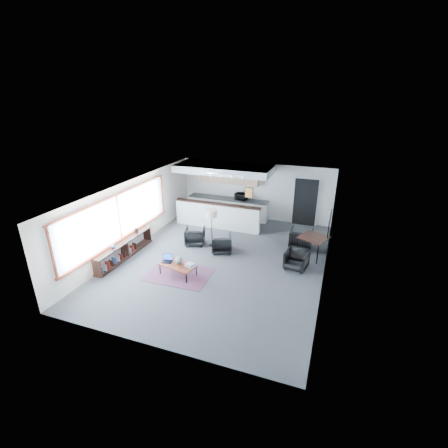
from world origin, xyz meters
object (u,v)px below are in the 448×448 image
(laptop, at_px, (168,259))
(ceramic_pot, at_px, (179,261))
(coffee_table, at_px, (178,265))
(armchair_right, at_px, (221,242))
(book_stack, at_px, (190,265))
(dining_chair_near, at_px, (296,260))
(dining_chair_far, at_px, (301,240))
(floor_lamp, at_px, (211,215))
(dining_table, at_px, (314,239))
(microwave, at_px, (241,196))
(armchair_left, at_px, (195,235))

(laptop, relative_size, ceramic_pot, 1.46)
(coffee_table, distance_m, armchair_right, 2.18)
(coffee_table, height_order, laptop, laptop)
(ceramic_pot, height_order, book_stack, ceramic_pot)
(dining_chair_near, relative_size, dining_chair_far, 0.88)
(laptop, bearing_deg, ceramic_pot, -17.86)
(ceramic_pot, relative_size, floor_lamp, 0.18)
(armchair_right, relative_size, dining_table, 0.62)
(laptop, relative_size, armchair_right, 0.51)
(armchair_right, distance_m, dining_chair_far, 3.03)
(laptop, xyz_separation_m, book_stack, (0.84, -0.04, -0.02))
(book_stack, distance_m, dining_chair_far, 4.49)
(ceramic_pot, height_order, dining_chair_far, dining_chair_far)
(dining_table, distance_m, dining_chair_far, 0.79)
(dining_chair_near, bearing_deg, floor_lamp, 176.53)
(floor_lamp, relative_size, dining_chair_near, 2.34)
(coffee_table, bearing_deg, armchair_right, 81.45)
(coffee_table, distance_m, ceramic_pot, 0.16)
(ceramic_pot, xyz_separation_m, book_stack, (0.39, 0.01, -0.08))
(ceramic_pot, bearing_deg, microwave, 86.33)
(book_stack, xyz_separation_m, dining_chair_near, (3.12, 1.67, -0.11))
(dining_table, bearing_deg, laptop, -147.88)
(laptop, bearing_deg, dining_table, 20.79)
(dining_table, xyz_separation_m, microwave, (-3.57, 2.73, 0.42))
(armchair_right, height_order, dining_chair_near, armchair_right)
(laptop, distance_m, microwave, 5.58)
(dining_table, relative_size, microwave, 2.17)
(dining_chair_near, xyz_separation_m, dining_chair_far, (-0.07, 1.63, 0.04))
(dining_chair_far, bearing_deg, armchair_right, 24.77)
(book_stack, bearing_deg, microwave, 90.38)
(coffee_table, bearing_deg, microwave, 97.13)
(floor_lamp, bearing_deg, microwave, 86.63)
(floor_lamp, xyz_separation_m, dining_chair_near, (3.34, -0.71, -0.96))
(book_stack, relative_size, floor_lamp, 0.25)
(dining_chair_near, bearing_deg, armchair_right, -178.27)
(armchair_left, height_order, armchair_right, armchair_left)
(ceramic_pot, xyz_separation_m, dining_chair_near, (3.51, 1.68, -0.20))
(armchair_left, bearing_deg, laptop, 74.01)
(armchair_left, bearing_deg, microwave, -121.56)
(coffee_table, xyz_separation_m, floor_lamp, (0.20, 2.43, 0.92))
(ceramic_pot, height_order, dining_table, dining_table)
(coffee_table, xyz_separation_m, book_stack, (0.42, 0.05, 0.07))
(dining_table, bearing_deg, floor_lamp, -173.76)
(book_stack, height_order, dining_chair_near, dining_chair_near)
(dining_chair_near, bearing_deg, ceramic_pot, -145.93)
(book_stack, relative_size, dining_table, 0.31)
(dining_chair_far, bearing_deg, floor_lamp, 15.13)
(coffee_table, bearing_deg, armchair_left, 112.46)
(floor_lamp, height_order, dining_table, floor_lamp)
(book_stack, bearing_deg, armchair_left, 111.39)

